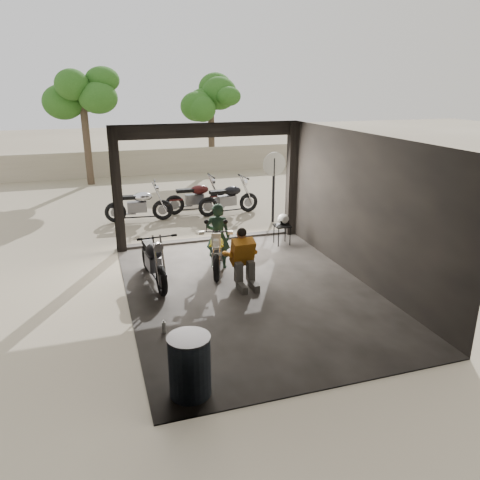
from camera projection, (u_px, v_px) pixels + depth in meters
ground at (250, 291)px, 9.86m from camera, size 80.00×80.00×0.00m
garage at (242, 226)px, 9.94m from camera, size 7.00×7.13×3.20m
boundary_wall at (155, 162)px, 22.30m from camera, size 18.00×0.30×1.20m
tree_left at (81, 88)px, 19.00m from camera, size 2.20×2.20×5.60m
tree_right at (211, 96)px, 22.16m from camera, size 2.20×2.20×5.00m
main_bike at (217, 247)px, 10.78m from camera, size 1.16×1.83×1.13m
left_bike at (153, 256)px, 10.10m from camera, size 0.90×1.88×1.23m
outside_bike_a at (139, 202)px, 14.64m from camera, size 1.91×0.96×1.24m
outside_bike_b at (196, 195)px, 15.59m from camera, size 1.86×0.78×1.26m
outside_bike_c at (229, 196)px, 15.43m from camera, size 1.91×0.96×1.25m
rider at (218, 236)px, 10.87m from camera, size 0.68×0.58×1.57m
mechanic at (245, 260)px, 9.87m from camera, size 0.64×0.86×1.23m
stool at (282, 228)px, 12.55m from camera, size 0.40×0.40×0.55m
helmet at (283, 219)px, 12.54m from camera, size 0.41×0.42×0.29m
oil_drum at (190, 367)px, 6.45m from camera, size 0.75×0.75×0.91m
sign_post at (274, 176)px, 14.30m from camera, size 0.73×0.08×2.19m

